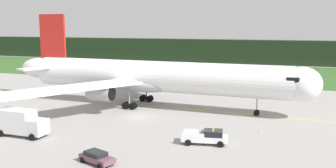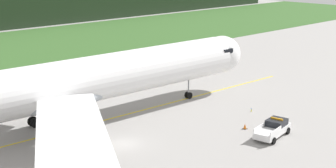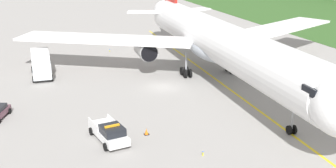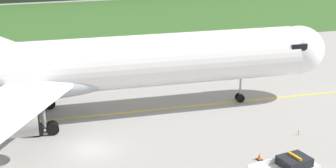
{
  "view_description": "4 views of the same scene",
  "coord_description": "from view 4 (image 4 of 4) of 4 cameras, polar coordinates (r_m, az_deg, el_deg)",
  "views": [
    {
      "loc": [
        23.92,
        -53.06,
        14.47
      ],
      "look_at": [
        2.22,
        8.19,
        4.16
      ],
      "focal_mm": 40.0,
      "sensor_mm": 36.0,
      "label": 1
    },
    {
      "loc": [
        -30.37,
        -38.66,
        19.46
      ],
      "look_at": [
        6.85,
        0.01,
        5.41
      ],
      "focal_mm": 52.32,
      "sensor_mm": 36.0,
      "label": 2
    },
    {
      "loc": [
        49.66,
        -16.37,
        17.36
      ],
      "look_at": [
        9.17,
        -2.55,
        3.5
      ],
      "focal_mm": 45.45,
      "sensor_mm": 36.0,
      "label": 3
    },
    {
      "loc": [
        -5.08,
        -39.47,
        19.08
      ],
      "look_at": [
        7.18,
        0.03,
        5.36
      ],
      "focal_mm": 52.54,
      "sensor_mm": 36.0,
      "label": 4
    }
  ],
  "objects": [
    {
      "name": "taxiway_centerline_main",
      "position": [
        51.23,
        -10.42,
        -3.82
      ],
      "size": [
        75.11,
        3.01,
        0.01
      ],
      "primitive_type": "cube",
      "rotation": [
        0.0,
        0.0,
        -0.04
      ],
      "color": "yellow",
      "rests_on": "ground"
    },
    {
      "name": "apron_cone",
      "position": [
        42.43,
        10.57,
        -8.26
      ],
      "size": [
        0.49,
        0.49,
        0.62
      ],
      "color": "black",
      "rests_on": "ground"
    },
    {
      "name": "grass_verge",
      "position": [
        101.49,
        -14.17,
        6.98
      ],
      "size": [
        320.0,
        48.3,
        0.04
      ],
      "primitive_type": "cube",
      "color": "#335B26",
      "rests_on": "ground"
    },
    {
      "name": "taxiway_edge_light_east",
      "position": [
        47.86,
        14.9,
        -5.47
      ],
      "size": [
        0.12,
        0.12,
        0.45
      ],
      "color": "yellow",
      "rests_on": "ground"
    },
    {
      "name": "ground",
      "position": [
        44.13,
        -9.01,
        -7.5
      ],
      "size": [
        320.0,
        320.0,
        0.0
      ],
      "primitive_type": "plane",
      "color": "#979491"
    },
    {
      "name": "airliner",
      "position": [
        49.45,
        -11.72,
        1.84
      ],
      "size": [
        57.04,
        52.65,
        16.5
      ],
      "color": "white",
      "rests_on": "ground"
    }
  ]
}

